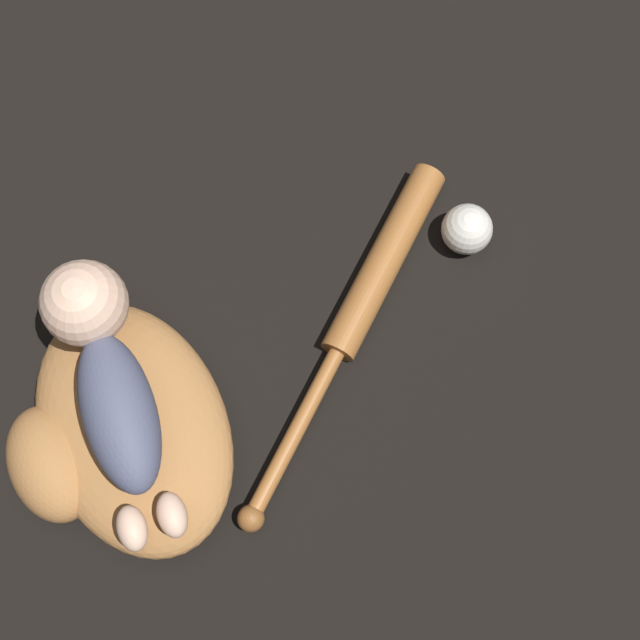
% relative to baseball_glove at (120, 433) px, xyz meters
% --- Properties ---
extents(ground_plane, '(6.00, 6.00, 0.00)m').
position_rel_baseball_glove_xyz_m(ground_plane, '(0.05, -0.05, -0.05)').
color(ground_plane, black).
extents(baseball_glove, '(0.39, 0.32, 0.10)m').
position_rel_baseball_glove_xyz_m(baseball_glove, '(0.00, 0.00, 0.00)').
color(baseball_glove, '#A8703D').
rests_on(baseball_glove, ground).
extents(baby_figure, '(0.38, 0.17, 0.12)m').
position_rel_baseball_glove_xyz_m(baby_figure, '(0.06, -0.03, 0.10)').
color(baby_figure, '#4C516B').
rests_on(baby_figure, baseball_glove).
extents(baseball_bat, '(0.36, 0.52, 0.05)m').
position_rel_baseball_glove_xyz_m(baseball_bat, '(0.01, -0.40, -0.02)').
color(baseball_bat, '#9E602D').
rests_on(baseball_bat, ground).
extents(baseball, '(0.08, 0.08, 0.08)m').
position_rel_baseball_glove_xyz_m(baseball, '(0.02, -0.58, -0.01)').
color(baseball, silver).
rests_on(baseball, ground).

